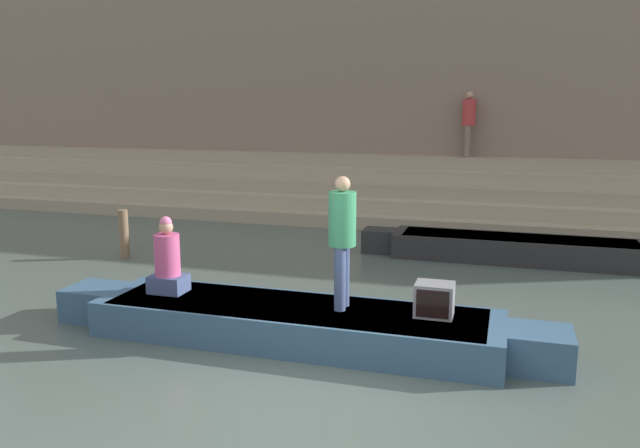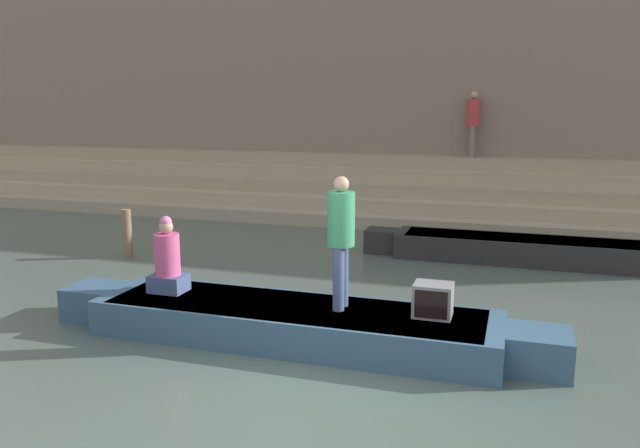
% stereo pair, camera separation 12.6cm
% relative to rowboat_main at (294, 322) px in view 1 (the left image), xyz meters
% --- Properties ---
extents(ground_plane, '(120.00, 120.00, 0.00)m').
position_rel_rowboat_main_xyz_m(ground_plane, '(0.75, -1.44, -0.26)').
color(ground_plane, '#47544C').
extents(ghat_steps, '(36.00, 2.88, 1.70)m').
position_rel_rowboat_main_xyz_m(ghat_steps, '(0.75, 9.32, 0.37)').
color(ghat_steps, gray).
rests_on(ghat_steps, ground).
extents(back_wall, '(34.20, 1.28, 8.57)m').
position_rel_rowboat_main_xyz_m(back_wall, '(0.75, 10.97, 4.00)').
color(back_wall, '#7F6B5B').
rests_on(back_wall, ground).
extents(rowboat_main, '(7.04, 1.51, 0.48)m').
position_rel_rowboat_main_xyz_m(rowboat_main, '(0.00, 0.00, 0.00)').
color(rowboat_main, '#33516B').
rests_on(rowboat_main, ground).
extents(person_standing, '(0.36, 0.36, 1.76)m').
position_rel_rowboat_main_xyz_m(person_standing, '(0.63, 0.12, 1.24)').
color(person_standing, '#3D4C75').
rests_on(person_standing, rowboat_main).
extents(person_rowing, '(0.50, 0.40, 1.11)m').
position_rel_rowboat_main_xyz_m(person_rowing, '(-1.94, 0.08, 0.67)').
color(person_rowing, '#3D4C75').
rests_on(person_rowing, rowboat_main).
extents(tv_set, '(0.49, 0.40, 0.43)m').
position_rel_rowboat_main_xyz_m(tv_set, '(1.84, 0.16, 0.44)').
color(tv_set, slate).
rests_on(tv_set, rowboat_main).
extents(moored_boat_shore, '(6.32, 1.07, 0.50)m').
position_rel_rowboat_main_xyz_m(moored_boat_shore, '(2.89, 5.38, 0.01)').
color(moored_boat_shore, black).
rests_on(moored_boat_shore, ground).
extents(mooring_post, '(0.19, 0.19, 1.01)m').
position_rel_rowboat_main_xyz_m(mooring_post, '(-4.87, 3.30, 0.25)').
color(mooring_post, brown).
rests_on(mooring_post, ground).
extents(person_on_steps, '(0.36, 0.36, 1.77)m').
position_rel_rowboat_main_xyz_m(person_on_steps, '(1.53, 10.08, 2.46)').
color(person_on_steps, '#756656').
rests_on(person_on_steps, ghat_steps).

